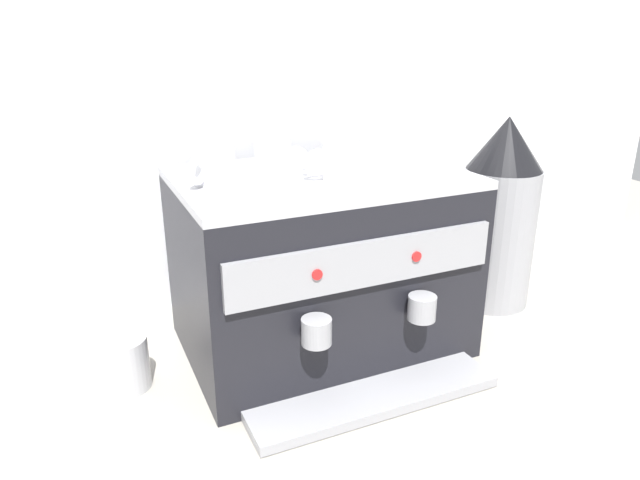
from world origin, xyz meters
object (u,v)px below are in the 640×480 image
ceramic_bowl_1 (376,152)px  ceramic_cup_1 (339,161)px  ceramic_cup_2 (275,159)px  ceramic_cup_0 (213,167)px  coffee_grinder (499,214)px  espresso_machine (321,264)px  milk_pitcher (124,363)px  ceramic_bowl_0 (276,187)px

ceramic_bowl_1 → ceramic_cup_1: bearing=-140.0°
ceramic_cup_2 → ceramic_cup_0: bearing=-178.5°
ceramic_bowl_1 → coffee_grinder: bearing=-12.1°
espresso_machine → ceramic_cup_0: 0.33m
ceramic_cup_1 → ceramic_bowl_1: 0.22m
ceramic_cup_2 → coffee_grinder: bearing=-0.4°
ceramic_cup_1 → milk_pitcher: ceramic_cup_1 is taller
espresso_machine → ceramic_cup_2: size_ratio=5.71×
espresso_machine → ceramic_cup_2: bearing=167.8°
ceramic_cup_2 → ceramic_bowl_0: ceramic_cup_2 is taller
coffee_grinder → ceramic_bowl_1: bearing=167.9°
ceramic_cup_2 → milk_pitcher: ceramic_cup_2 is taller
ceramic_cup_0 → ceramic_bowl_0: ceramic_cup_0 is taller
ceramic_cup_1 → ceramic_bowl_0: 0.18m
ceramic_cup_2 → milk_pitcher: (-0.34, -0.02, -0.38)m
espresso_machine → ceramic_bowl_1: 0.29m
ceramic_cup_1 → ceramic_bowl_0: ceramic_cup_1 is taller
espresso_machine → ceramic_bowl_1: bearing=25.6°
ceramic_bowl_0 → coffee_grinder: (0.65, 0.14, -0.18)m
ceramic_cup_0 → coffee_grinder: size_ratio=0.22×
ceramic_bowl_0 → milk_pitcher: bearing=156.1°
espresso_machine → ceramic_cup_1: size_ratio=5.25×
ceramic_cup_1 → ceramic_cup_2: (-0.11, 0.07, -0.00)m
coffee_grinder → ceramic_cup_1: bearing=-172.0°
ceramic_cup_0 → coffee_grinder: coffee_grinder is taller
ceramic_cup_0 → ceramic_bowl_1: bearing=9.7°
espresso_machine → milk_pitcher: espresso_machine is taller
ceramic_bowl_1 → coffee_grinder: (0.33, -0.07, -0.17)m
ceramic_bowl_1 → coffee_grinder: 0.38m
espresso_machine → ceramic_cup_0: (-0.22, 0.02, 0.24)m
ceramic_cup_1 → milk_pitcher: 0.59m
ceramic_cup_1 → ceramic_cup_0: bearing=163.7°
ceramic_cup_0 → milk_pitcher: (-0.21, -0.01, -0.38)m
espresso_machine → ceramic_cup_0: size_ratio=5.59×
ceramic_bowl_0 → milk_pitcher: size_ratio=0.87×
espresso_machine → ceramic_bowl_1: (0.18, 0.09, 0.22)m
ceramic_cup_1 → ceramic_cup_2: ceramic_cup_1 is taller
espresso_machine → ceramic_cup_2: (-0.09, 0.02, 0.24)m
espresso_machine → coffee_grinder: 0.51m
ceramic_cup_1 → coffee_grinder: 0.53m
ceramic_cup_0 → ceramic_cup_1: size_ratio=0.94×
espresso_machine → ceramic_cup_1: bearing=-74.6°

